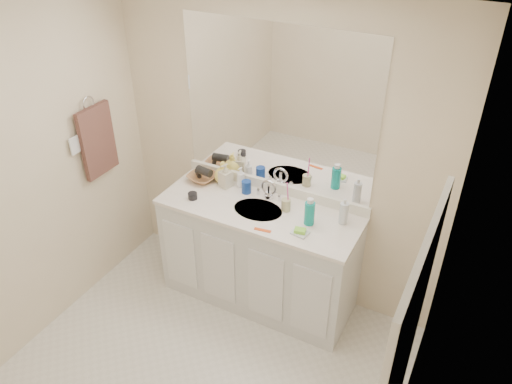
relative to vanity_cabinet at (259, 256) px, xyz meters
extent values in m
cube|color=white|center=(0.00, -1.02, 1.97)|extent=(2.60, 2.60, 0.02)
cube|color=beige|center=(0.00, 0.28, 0.77)|extent=(2.60, 0.02, 2.40)
cube|color=beige|center=(-1.30, -1.02, 0.77)|extent=(0.02, 2.60, 2.40)
cube|color=beige|center=(1.30, -1.02, 0.77)|extent=(0.02, 2.60, 2.40)
cube|color=silver|center=(0.00, 0.00, 0.00)|extent=(1.50, 0.55, 0.85)
cube|color=white|center=(0.00, 0.00, 0.44)|extent=(1.52, 0.57, 0.03)
cube|color=white|center=(0.00, 0.26, 0.50)|extent=(1.52, 0.03, 0.08)
cylinder|color=beige|center=(0.00, -0.02, 0.44)|extent=(0.37, 0.37, 0.02)
cylinder|color=silver|center=(0.00, 0.16, 0.51)|extent=(0.02, 0.02, 0.11)
cube|color=white|center=(0.00, 0.27, 1.14)|extent=(1.48, 0.01, 1.20)
cylinder|color=navy|center=(-0.19, 0.14, 0.51)|extent=(0.09, 0.09, 0.10)
cylinder|color=#BBB484|center=(0.18, 0.07, 0.50)|extent=(0.08, 0.08, 0.09)
cylinder|color=#EA3DA2|center=(0.19, 0.07, 0.60)|extent=(0.01, 0.04, 0.18)
cylinder|color=#0C958C|center=(0.40, 0.00, 0.54)|extent=(0.09, 0.09, 0.17)
cylinder|color=silver|center=(0.60, 0.11, 0.54)|extent=(0.08, 0.08, 0.16)
cube|color=silver|center=(0.39, -0.14, 0.46)|extent=(0.12, 0.10, 0.01)
cube|color=#8EE638|center=(0.39, -0.14, 0.48)|extent=(0.09, 0.07, 0.03)
cube|color=#DE4B17|center=(0.15, -0.23, 0.46)|extent=(0.12, 0.04, 0.01)
cylinder|color=black|center=(-0.50, -0.12, 0.48)|extent=(0.08, 0.08, 0.05)
imported|color=white|center=(-0.26, 0.20, 0.54)|extent=(0.08, 0.08, 0.17)
imported|color=beige|center=(-0.37, 0.15, 0.55)|extent=(0.11, 0.11, 0.20)
imported|color=#FCE662|center=(-0.42, 0.19, 0.55)|extent=(0.16, 0.16, 0.18)
imported|color=#A56D42|center=(-0.58, 0.14, 0.48)|extent=(0.25, 0.25, 0.05)
cylinder|color=black|center=(-0.56, 0.14, 0.54)|extent=(0.14, 0.09, 0.07)
torus|color=silver|center=(-1.27, -0.25, 1.12)|extent=(0.01, 0.11, 0.11)
cube|color=#3F2622|center=(-1.25, -0.25, 0.82)|extent=(0.04, 0.32, 0.55)
cube|color=white|center=(-1.27, -0.45, 0.88)|extent=(0.01, 0.08, 0.13)
camera|label=1|loc=(1.38, -2.68, 2.54)|focal=35.00mm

